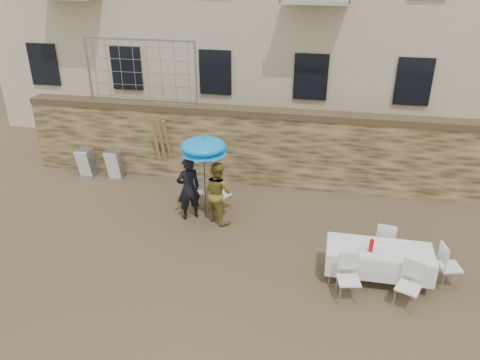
% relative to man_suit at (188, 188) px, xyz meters
% --- Properties ---
extents(ground, '(80.00, 80.00, 0.00)m').
position_rel_man_suit_xyz_m(ground, '(1.00, -2.61, -0.83)').
color(ground, brown).
rests_on(ground, ground).
extents(stone_wall, '(13.00, 0.50, 2.20)m').
position_rel_man_suit_xyz_m(stone_wall, '(1.00, 2.39, 0.27)').
color(stone_wall, olive).
rests_on(stone_wall, ground).
extents(chain_link_fence, '(3.20, 0.06, 1.80)m').
position_rel_man_suit_xyz_m(chain_link_fence, '(-2.00, 2.39, 2.27)').
color(chain_link_fence, gray).
rests_on(chain_link_fence, stone_wall).
extents(man_suit, '(0.73, 0.68, 1.67)m').
position_rel_man_suit_xyz_m(man_suit, '(0.00, 0.00, 0.00)').
color(man_suit, black).
rests_on(man_suit, ground).
extents(woman_dress, '(0.99, 0.94, 1.61)m').
position_rel_man_suit_xyz_m(woman_dress, '(0.75, 0.00, -0.03)').
color(woman_dress, '#AB9834').
rests_on(woman_dress, ground).
extents(umbrella, '(1.16, 1.16, 2.01)m').
position_rel_man_suit_xyz_m(umbrella, '(0.40, 0.10, 1.06)').
color(umbrella, '#3F3F44').
rests_on(umbrella, ground).
extents(couple_chair_left, '(0.66, 0.66, 0.96)m').
position_rel_man_suit_xyz_m(couple_chair_left, '(-0.00, 0.55, -0.35)').
color(couple_chair_left, white).
rests_on(couple_chair_left, ground).
extents(couple_chair_right, '(0.65, 0.65, 0.96)m').
position_rel_man_suit_xyz_m(couple_chair_right, '(0.70, 0.55, -0.35)').
color(couple_chair_right, white).
rests_on(couple_chair_right, ground).
extents(banquet_table, '(2.10, 0.85, 0.78)m').
position_rel_man_suit_xyz_m(banquet_table, '(4.54, -1.68, -0.10)').
color(banquet_table, white).
rests_on(banquet_table, ground).
extents(soda_bottle, '(0.09, 0.09, 0.26)m').
position_rel_man_suit_xyz_m(soda_bottle, '(4.34, -1.83, 0.07)').
color(soda_bottle, red).
rests_on(soda_bottle, banquet_table).
extents(table_chair_front_left, '(0.57, 0.57, 0.96)m').
position_rel_man_suit_xyz_m(table_chair_front_left, '(3.94, -2.43, -0.35)').
color(table_chair_front_left, white).
rests_on(table_chair_front_left, ground).
extents(table_chair_front_right, '(0.63, 0.63, 0.96)m').
position_rel_man_suit_xyz_m(table_chair_front_right, '(5.04, -2.43, -0.35)').
color(table_chair_front_right, white).
rests_on(table_chair_front_right, ground).
extents(table_chair_back, '(0.55, 0.55, 0.96)m').
position_rel_man_suit_xyz_m(table_chair_back, '(4.74, -0.88, -0.35)').
color(table_chair_back, white).
rests_on(table_chair_back, ground).
extents(table_chair_side, '(0.57, 0.57, 0.96)m').
position_rel_man_suit_xyz_m(table_chair_side, '(5.94, -1.58, -0.35)').
color(table_chair_side, white).
rests_on(table_chair_side, ground).
extents(chair_stack_left, '(0.46, 0.55, 0.92)m').
position_rel_man_suit_xyz_m(chair_stack_left, '(-3.77, 1.97, -0.37)').
color(chair_stack_left, white).
rests_on(chair_stack_left, ground).
extents(chair_stack_right, '(0.46, 0.47, 0.92)m').
position_rel_man_suit_xyz_m(chair_stack_right, '(-2.87, 1.97, -0.37)').
color(chair_stack_right, white).
rests_on(chair_stack_right, ground).
extents(wood_planks, '(0.70, 0.20, 2.00)m').
position_rel_man_suit_xyz_m(wood_planks, '(-1.27, 2.04, 0.17)').
color(wood_planks, '#A37749').
rests_on(wood_planks, ground).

